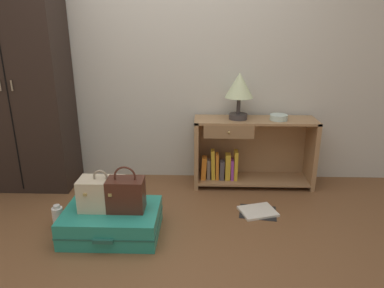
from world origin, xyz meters
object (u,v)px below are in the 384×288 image
(wardrobe, at_px, (20,81))
(bottle, at_px, (58,217))
(bowl, at_px, (279,117))
(suitcase_large, at_px, (112,222))
(table_lamp, at_px, (239,88))
(handbag, at_px, (126,194))
(train_case, at_px, (102,194))
(bookshelf, at_px, (248,152))
(open_book_on_floor, at_px, (258,211))

(wardrobe, height_order, bottle, wardrobe)
(bowl, xyz_separation_m, suitcase_large, (-1.37, -0.89, -0.59))
(table_lamp, xyz_separation_m, bottle, (-1.45, -0.83, -0.87))
(table_lamp, height_order, bowl, table_lamp)
(bowl, bearing_deg, handbag, -144.76)
(train_case, bearing_deg, bottle, 169.50)
(wardrobe, distance_m, bowl, 2.39)
(handbag, relative_size, bottle, 1.85)
(table_lamp, distance_m, handbag, 1.41)
(bookshelf, relative_size, table_lamp, 2.65)
(handbag, bearing_deg, bottle, 171.52)
(bookshelf, distance_m, bowl, 0.44)
(bookshelf, relative_size, bowl, 7.01)
(bookshelf, xyz_separation_m, handbag, (-1.00, -0.93, -0.00))
(handbag, xyz_separation_m, open_book_on_floor, (1.02, 0.35, -0.32))
(open_book_on_floor, bearing_deg, bottle, -170.48)
(table_lamp, bearing_deg, open_book_on_floor, -75.86)
(table_lamp, distance_m, train_case, 1.53)
(suitcase_large, bearing_deg, bookshelf, 40.03)
(bookshelf, bearing_deg, bowl, -10.12)
(wardrobe, xyz_separation_m, bottle, (0.55, -0.78, -0.93))
(open_book_on_floor, bearing_deg, bookshelf, 92.71)
(wardrobe, height_order, suitcase_large, wardrobe)
(handbag, xyz_separation_m, bottle, (-0.56, 0.08, -0.25))
(suitcase_large, relative_size, handbag, 2.05)
(open_book_on_floor, bearing_deg, suitcase_large, -162.77)
(wardrobe, relative_size, handbag, 5.91)
(open_book_on_floor, bearing_deg, bowl, 66.80)
(table_lamp, relative_size, train_case, 1.33)
(table_lamp, bearing_deg, handbag, -134.03)
(table_lamp, height_order, train_case, table_lamp)
(handbag, bearing_deg, wardrobe, 142.14)
(bookshelf, xyz_separation_m, bottle, (-1.56, -0.85, -0.25))
(wardrobe, height_order, table_lamp, wardrobe)
(train_case, bearing_deg, open_book_on_floor, 15.63)
(train_case, distance_m, bottle, 0.46)
(bowl, relative_size, suitcase_large, 0.23)
(train_case, relative_size, bottle, 1.74)
(table_lamp, relative_size, bottle, 2.32)
(bookshelf, height_order, bottle, bookshelf)
(table_lamp, relative_size, suitcase_large, 0.61)
(bowl, height_order, bottle, bowl)
(bottle, bearing_deg, table_lamp, 29.81)
(bowl, xyz_separation_m, open_book_on_floor, (-0.23, -0.54, -0.68))
(bookshelf, bearing_deg, table_lamp, -170.69)
(bowl, height_order, suitcase_large, bowl)
(handbag, height_order, open_book_on_floor, handbag)
(handbag, bearing_deg, bowl, 35.24)
(wardrobe, xyz_separation_m, open_book_on_floor, (2.13, -0.51, -1.00))
(train_case, bearing_deg, bowl, 31.30)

